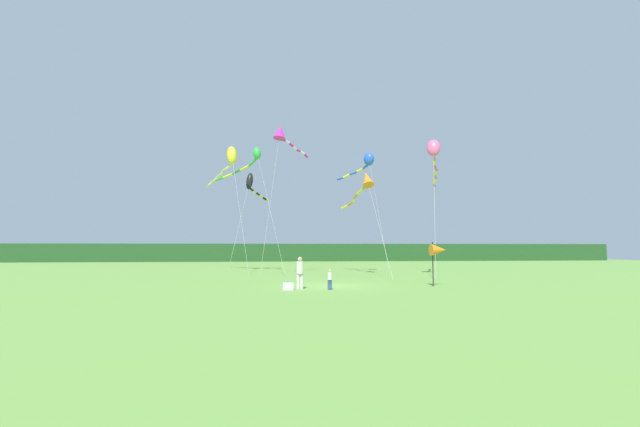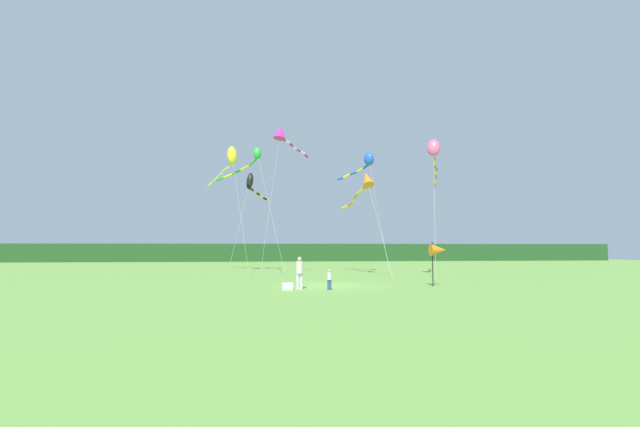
# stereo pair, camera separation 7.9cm
# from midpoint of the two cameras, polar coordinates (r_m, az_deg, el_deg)

# --- Properties ---
(ground_plane) EXTENTS (120.00, 120.00, 0.00)m
(ground_plane) POSITION_cam_midpoint_polar(r_m,az_deg,el_deg) (25.07, 1.59, -9.60)
(ground_plane) COLOR #6B9E42
(distant_treeline) EXTENTS (108.00, 3.65, 2.82)m
(distant_treeline) POSITION_cam_midpoint_polar(r_m,az_deg,el_deg) (69.83, -3.44, -5.22)
(distant_treeline) COLOR #234C23
(distant_treeline) RESTS_ON ground
(person_adult) EXTENTS (0.37, 0.37, 1.70)m
(person_adult) POSITION_cam_midpoint_polar(r_m,az_deg,el_deg) (22.87, -2.66, -7.69)
(person_adult) COLOR silver
(person_adult) RESTS_ON ground
(person_child) EXTENTS (0.23, 0.23, 1.06)m
(person_child) POSITION_cam_midpoint_polar(r_m,az_deg,el_deg) (22.50, 1.36, -8.65)
(person_child) COLOR #334C8C
(person_child) RESTS_ON ground
(cooler_box) EXTENTS (0.55, 0.43, 0.37)m
(cooler_box) POSITION_cam_midpoint_polar(r_m,az_deg,el_deg) (22.54, -4.25, -9.68)
(cooler_box) COLOR silver
(cooler_box) RESTS_ON ground
(banner_flag_pole) EXTENTS (0.90, 0.70, 2.51)m
(banner_flag_pole) POSITION_cam_midpoint_polar(r_m,az_deg,el_deg) (25.32, 15.60, -4.76)
(banner_flag_pole) COLOR black
(banner_flag_pole) RESTS_ON ground
(kite_magenta) EXTENTS (3.98, 4.65, 12.11)m
(kite_magenta) POSITION_cam_midpoint_polar(r_m,az_deg,el_deg) (35.25, -5.03, 10.49)
(kite_magenta) COLOR #B2B2B2
(kite_magenta) RESTS_ON ground
(kite_rainbow) EXTENTS (4.10, 9.99, 10.46)m
(kite_rainbow) POSITION_cam_midpoint_polar(r_m,az_deg,el_deg) (34.52, 15.05, 7.64)
(kite_rainbow) COLOR #B2B2B2
(kite_rainbow) RESTS_ON ground
(kite_blue) EXTENTS (3.63, 4.70, 10.40)m
(kite_blue) POSITION_cam_midpoint_polar(r_m,az_deg,el_deg) (37.26, 6.29, 6.92)
(kite_blue) COLOR #B2B2B2
(kite_blue) RESTS_ON ground
(kite_green) EXTENTS (6.79, 8.84, 11.09)m
(kite_green) POSITION_cam_midpoint_polar(r_m,az_deg,el_deg) (39.00, -9.25, 7.10)
(kite_green) COLOR #B2B2B2
(kite_green) RESTS_ON ground
(kite_orange) EXTENTS (1.82, 10.91, 8.47)m
(kite_orange) POSITION_cam_midpoint_polar(r_m,az_deg,el_deg) (34.78, 6.03, 4.10)
(kite_orange) COLOR #B2B2B2
(kite_orange) RESTS_ON ground
(kite_yellow) EXTENTS (4.83, 8.92, 11.43)m
(kite_yellow) POSITION_cam_midpoint_polar(r_m,az_deg,el_deg) (39.94, -11.89, 7.14)
(kite_yellow) COLOR #B2B2B2
(kite_yellow) RESTS_ON ground
(kite_black) EXTENTS (3.44, 6.38, 9.36)m
(kite_black) POSITION_cam_midpoint_polar(r_m,az_deg,el_deg) (41.29, -9.05, 3.90)
(kite_black) COLOR #B2B2B2
(kite_black) RESTS_ON ground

